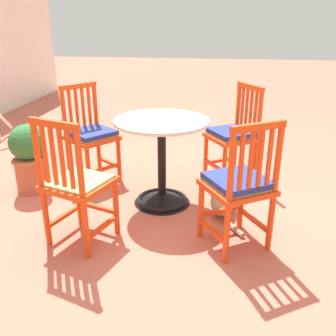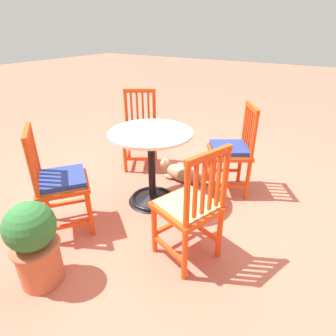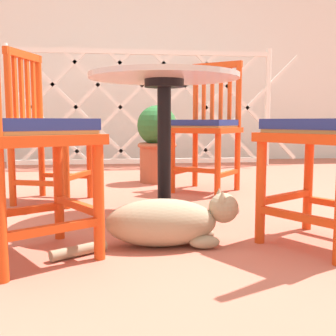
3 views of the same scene
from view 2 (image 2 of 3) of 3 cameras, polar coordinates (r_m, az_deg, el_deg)
The scene contains 8 objects.
ground_plane at distance 2.92m, azimuth 0.39°, elevation -5.51°, with size 24.00×24.00×0.00m, color #BC604C.
cafe_table at distance 2.70m, azimuth -3.29°, elevation -1.53°, with size 0.76×0.76×0.73m.
orange_chair_tucked_in at distance 2.41m, azimuth -21.19°, elevation -2.80°, with size 0.56×0.56×0.91m.
orange_chair_at_corner at distance 1.98m, azimuth 4.54°, elevation -8.19°, with size 0.51×0.51×0.91m.
orange_chair_facing_out at distance 2.88m, azimuth 12.80°, elevation 3.38°, with size 0.55×0.55×0.91m.
orange_chair_near_fence at distance 3.38m, azimuth -5.73°, elevation 7.47°, with size 0.55×0.55×0.91m.
tabby_cat at distance 3.16m, azimuth 2.67°, elevation -0.89°, with size 0.73×0.27×0.23m.
terracotta_planter at distance 2.05m, azimuth -25.55°, elevation -13.55°, with size 0.32×0.32×0.62m.
Camera 2 is at (-1.29, 2.10, 1.57)m, focal length 29.98 mm.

